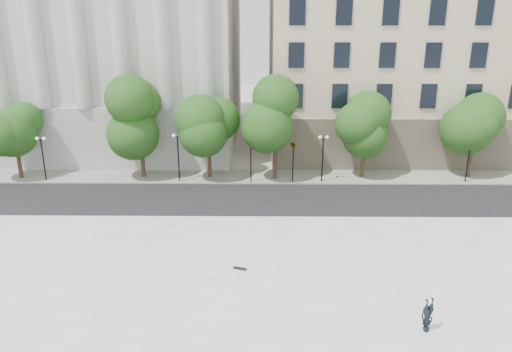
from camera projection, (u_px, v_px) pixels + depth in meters
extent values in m
plane|color=#AAA8A1|center=(240.00, 348.00, 22.82)|extent=(160.00, 160.00, 0.00)
cube|color=white|center=(243.00, 306.00, 25.58)|extent=(44.00, 22.00, 0.45)
cube|color=black|center=(249.00, 201.00, 39.84)|extent=(60.00, 8.00, 0.02)
cube|color=gray|center=(251.00, 176.00, 45.49)|extent=(60.00, 4.00, 0.12)
cube|color=#B4B4AF|center=(102.00, 27.00, 55.80)|extent=(30.00, 26.00, 25.00)
cube|color=beige|center=(431.00, 46.00, 56.09)|extent=(36.00, 26.00, 21.00)
cylinder|color=black|center=(251.00, 164.00, 43.34)|extent=(0.10, 0.10, 3.50)
imported|color=black|center=(251.00, 141.00, 42.66)|extent=(0.75, 1.69, 0.67)
cylinder|color=black|center=(293.00, 165.00, 43.30)|extent=(0.10, 0.10, 3.50)
imported|color=black|center=(294.00, 141.00, 42.61)|extent=(1.18, 1.92, 0.78)
imported|color=black|center=(426.00, 327.00, 23.23)|extent=(1.09, 1.84, 0.47)
cube|color=black|center=(240.00, 268.00, 28.75)|extent=(0.79, 0.42, 0.08)
cylinder|color=#382619|center=(19.00, 162.00, 44.57)|extent=(0.36, 0.36, 3.18)
sphere|color=#1C4914|center=(12.00, 114.00, 43.16)|extent=(3.65, 3.65, 3.65)
cylinder|color=#382619|center=(143.00, 162.00, 44.84)|extent=(0.36, 0.36, 3.01)
sphere|color=#1C4914|center=(139.00, 117.00, 43.51)|extent=(4.32, 4.32, 4.32)
cylinder|color=#382619|center=(209.00, 165.00, 44.97)|extent=(0.36, 0.36, 2.40)
sphere|color=#1C4914|center=(208.00, 130.00, 43.91)|extent=(4.41, 4.41, 4.41)
cylinder|color=#382619|center=(275.00, 163.00, 44.32)|extent=(0.36, 0.36, 3.09)
sphere|color=#1C4914|center=(275.00, 117.00, 42.96)|extent=(4.38, 4.38, 4.38)
cylinder|color=#382619|center=(362.00, 164.00, 45.03)|extent=(0.36, 0.36, 2.61)
sphere|color=#1C4914|center=(365.00, 125.00, 43.88)|extent=(3.57, 3.57, 3.57)
cylinder|color=#382619|center=(470.00, 163.00, 44.96)|extent=(0.36, 0.36, 2.75)
sphere|color=#1C4914|center=(476.00, 122.00, 43.75)|extent=(4.39, 4.39, 4.39)
cylinder|color=black|center=(44.00, 161.00, 43.74)|extent=(0.12, 0.12, 3.85)
cube|color=black|center=(40.00, 140.00, 43.12)|extent=(0.60, 0.06, 0.06)
sphere|color=white|center=(37.00, 138.00, 43.09)|extent=(0.28, 0.28, 0.28)
sphere|color=white|center=(44.00, 138.00, 43.08)|extent=(0.28, 0.28, 0.28)
cylinder|color=black|center=(178.00, 160.00, 43.58)|extent=(0.12, 0.12, 4.14)
cube|color=black|center=(177.00, 137.00, 42.91)|extent=(0.60, 0.06, 0.06)
sphere|color=white|center=(174.00, 136.00, 42.88)|extent=(0.28, 0.28, 0.28)
sphere|color=white|center=(181.00, 136.00, 42.87)|extent=(0.28, 0.28, 0.28)
cylinder|color=black|center=(322.00, 161.00, 43.47)|extent=(0.12, 0.12, 4.03)
cube|color=black|center=(324.00, 138.00, 42.82)|extent=(0.60, 0.06, 0.06)
sphere|color=white|center=(320.00, 137.00, 42.79)|extent=(0.28, 0.28, 0.28)
sphere|color=white|center=(327.00, 137.00, 42.78)|extent=(0.28, 0.28, 0.28)
cylinder|color=black|center=(468.00, 163.00, 43.41)|extent=(0.12, 0.12, 3.68)
cube|color=black|center=(471.00, 143.00, 42.81)|extent=(0.60, 0.06, 0.06)
sphere|color=white|center=(467.00, 141.00, 42.78)|extent=(0.28, 0.28, 0.28)
sphere|color=white|center=(474.00, 141.00, 42.77)|extent=(0.28, 0.28, 0.28)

